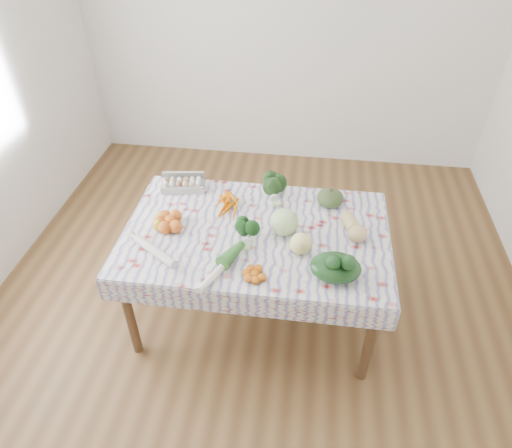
{
  "coord_description": "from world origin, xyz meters",
  "views": [
    {
      "loc": [
        0.3,
        -2.17,
        2.6
      ],
      "look_at": [
        0.0,
        0.0,
        0.82
      ],
      "focal_mm": 32.0,
      "sensor_mm": 36.0,
      "label": 1
    }
  ],
  "objects_px": {
    "cabbage": "(284,222)",
    "grapefruit": "(301,244)",
    "kabocha_squash": "(330,198)",
    "egg_carton": "(183,186)",
    "dining_table": "(256,241)",
    "butternut_squash": "(354,226)"
  },
  "relations": [
    {
      "from": "butternut_squash",
      "to": "grapefruit",
      "type": "height_order",
      "value": "grapefruit"
    },
    {
      "from": "grapefruit",
      "to": "dining_table",
      "type": "bearing_deg",
      "value": 151.59
    },
    {
      "from": "dining_table",
      "to": "egg_carton",
      "type": "distance_m",
      "value": 0.69
    },
    {
      "from": "egg_carton",
      "to": "cabbage",
      "type": "relative_size",
      "value": 1.69
    },
    {
      "from": "egg_carton",
      "to": "grapefruit",
      "type": "relative_size",
      "value": 2.26
    },
    {
      "from": "dining_table",
      "to": "egg_carton",
      "type": "bearing_deg",
      "value": 146.44
    },
    {
      "from": "dining_table",
      "to": "kabocha_squash",
      "type": "distance_m",
      "value": 0.58
    },
    {
      "from": "butternut_squash",
      "to": "grapefruit",
      "type": "bearing_deg",
      "value": -165.51
    },
    {
      "from": "kabocha_squash",
      "to": "grapefruit",
      "type": "height_order",
      "value": "grapefruit"
    },
    {
      "from": "kabocha_squash",
      "to": "grapefruit",
      "type": "distance_m",
      "value": 0.52
    },
    {
      "from": "egg_carton",
      "to": "grapefruit",
      "type": "height_order",
      "value": "grapefruit"
    },
    {
      "from": "dining_table",
      "to": "kabocha_squash",
      "type": "bearing_deg",
      "value": 36.91
    },
    {
      "from": "cabbage",
      "to": "grapefruit",
      "type": "xyz_separation_m",
      "value": [
        0.11,
        -0.16,
        -0.02
      ]
    },
    {
      "from": "kabocha_squash",
      "to": "cabbage",
      "type": "bearing_deg",
      "value": -129.92
    },
    {
      "from": "dining_table",
      "to": "grapefruit",
      "type": "relative_size",
      "value": 12.21
    },
    {
      "from": "butternut_squash",
      "to": "grapefruit",
      "type": "relative_size",
      "value": 1.84
    },
    {
      "from": "cabbage",
      "to": "butternut_squash",
      "type": "xyz_separation_m",
      "value": [
        0.43,
        0.06,
        -0.03
      ]
    },
    {
      "from": "egg_carton",
      "to": "cabbage",
      "type": "xyz_separation_m",
      "value": [
        0.74,
        -0.37,
        0.05
      ]
    },
    {
      "from": "cabbage",
      "to": "grapefruit",
      "type": "bearing_deg",
      "value": -54.98
    },
    {
      "from": "dining_table",
      "to": "butternut_squash",
      "type": "distance_m",
      "value": 0.62
    },
    {
      "from": "butternut_squash",
      "to": "grapefruit",
      "type": "xyz_separation_m",
      "value": [
        -0.32,
        -0.22,
        0.01
      ]
    },
    {
      "from": "kabocha_squash",
      "to": "butternut_squash",
      "type": "relative_size",
      "value": 0.74
    }
  ]
}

